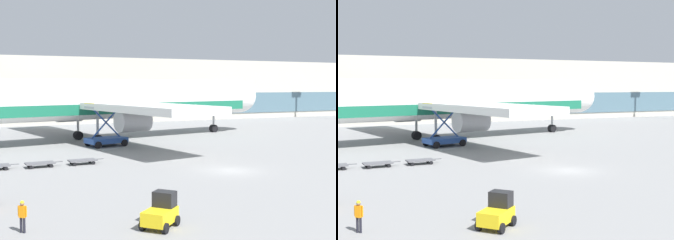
% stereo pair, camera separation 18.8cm
% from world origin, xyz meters
% --- Properties ---
extents(ground_plane, '(400.00, 400.00, 0.00)m').
position_xyz_m(ground_plane, '(0.00, 0.00, 0.00)').
color(ground_plane, gray).
extents(terminal_building, '(90.00, 18.20, 14.00)m').
position_xyz_m(terminal_building, '(25.02, 67.25, 6.99)').
color(terminal_building, '#BCB7A8').
rests_on(terminal_building, ground_plane).
extents(airplane_main, '(57.45, 48.63, 17.00)m').
position_xyz_m(airplane_main, '(-3.62, 28.51, 5.84)').
color(airplane_main, white).
rests_on(airplane_main, ground_plane).
extents(scissor_lift_loader, '(5.70, 4.26, 5.81)m').
position_xyz_m(scissor_lift_loader, '(-5.77, 22.28, 2.18)').
color(scissor_lift_loader, '#284C99').
rests_on(scissor_lift_loader, ground_plane).
extents(baggage_tug_mid, '(2.76, 2.70, 2.00)m').
position_xyz_m(baggage_tug_mid, '(-12.98, -13.61, 0.88)').
color(baggage_tug_mid, yellow).
rests_on(baggage_tug_mid, ground_plane).
extents(baggage_dolly_second, '(3.74, 1.65, 0.48)m').
position_xyz_m(baggage_dolly_second, '(-16.36, 9.28, 0.39)').
color(baggage_dolly_second, '#56565B').
rests_on(baggage_dolly_second, ground_plane).
extents(baggage_dolly_third, '(3.74, 1.65, 0.48)m').
position_xyz_m(baggage_dolly_third, '(-12.08, 9.31, 0.39)').
color(baggage_dolly_third, '#56565B').
rests_on(baggage_dolly_third, ground_plane).
extents(ground_crew_far, '(0.45, 0.41, 1.82)m').
position_xyz_m(ground_crew_far, '(-20.41, -11.46, 1.08)').
color(ground_crew_far, black).
rests_on(ground_crew_far, ground_plane).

